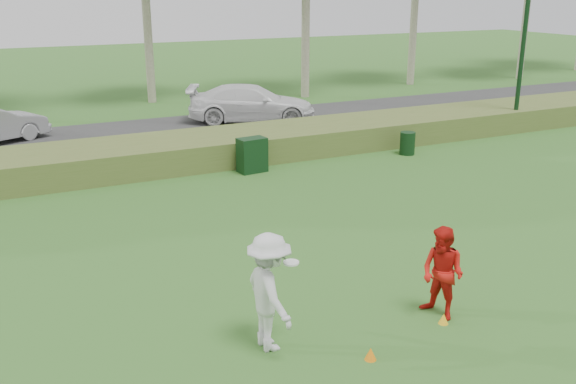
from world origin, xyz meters
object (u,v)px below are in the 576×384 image
utility_cabinet (252,155)px  car_right (252,103)px  cone_orange (371,354)px  trash_bin (407,143)px  cone_yellow (444,319)px  player_white (269,292)px  player_red (443,273)px

utility_cabinet → car_right: 7.91m
cone_orange → car_right: 19.28m
utility_cabinet → trash_bin: size_ratio=1.39×
cone_orange → car_right: size_ratio=0.04×
cone_yellow → utility_cabinet: 10.75m
trash_bin → car_right: size_ratio=0.15×
player_white → cone_orange: 1.95m
cone_yellow → player_white: bearing=168.0°
cone_yellow → car_right: (3.78, 18.01, 0.77)m
cone_yellow → utility_cabinet: bearing=86.1°
player_red → utility_cabinet: bearing=160.1°
cone_orange → car_right: bearing=73.0°
player_white → car_right: (6.94, 17.33, -0.16)m
player_white → player_red: bearing=-97.7°
player_white → utility_cabinet: size_ratio=1.81×
utility_cabinet → player_red: bearing=-99.8°
player_white → player_red: size_ratio=1.17×
player_white → trash_bin: (9.85, 9.70, -0.62)m
cone_orange → car_right: (5.62, 18.42, 0.76)m
trash_bin → car_right: 8.18m
player_white → trash_bin: size_ratio=2.51×
utility_cabinet → cone_orange: bearing=-109.4°
player_red → trash_bin: (6.58, 10.12, -0.47)m
cone_yellow → trash_bin: 12.35m
player_red → car_right: player_red is taller
player_white → utility_cabinet: bearing=-21.7°
player_white → trash_bin: 13.84m
utility_cabinet → cone_yellow: bearing=-100.3°
cone_yellow → trash_bin: trash_bin is taller
cone_orange → cone_yellow: 1.89m
player_red → car_right: size_ratio=0.31×
trash_bin → cone_yellow: bearing=-122.8°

